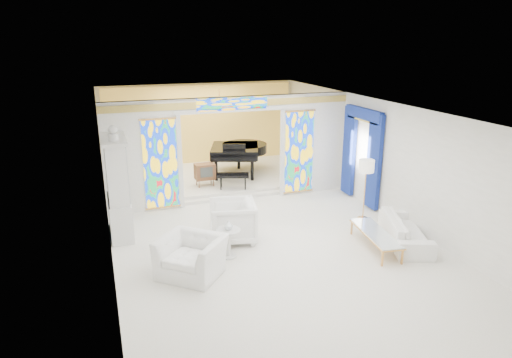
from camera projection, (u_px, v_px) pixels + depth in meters
name	position (u px, v px, depth m)	size (l,w,h in m)	color
floor	(256.00, 226.00, 11.52)	(12.00, 12.00, 0.00)	white
ceiling	(255.00, 107.00, 10.62)	(7.00, 12.00, 0.02)	white
wall_back	(200.00, 125.00, 16.47)	(7.00, 0.02, 3.00)	white
wall_front	(415.00, 294.00, 5.67)	(7.00, 0.02, 3.00)	white
wall_left	(105.00, 183.00, 9.96)	(0.02, 12.00, 3.00)	white
wall_right	(379.00, 157.00, 12.18)	(0.02, 12.00, 3.00)	white
partition_wall	(232.00, 145.00, 12.82)	(7.00, 0.22, 3.00)	white
stained_glass_left	(161.00, 164.00, 12.19)	(0.90, 0.04, 2.40)	gold
stained_glass_right	(299.00, 152.00, 13.48)	(0.90, 0.04, 2.40)	gold
stained_glass_transom	(232.00, 104.00, 12.38)	(2.00, 0.04, 0.34)	gold
alcove_platform	(215.00, 177.00, 15.18)	(6.80, 3.80, 0.18)	white
gold_curtain_back	(201.00, 126.00, 16.36)	(6.70, 0.10, 2.90)	#EBC152
chandelier	(220.00, 103.00, 14.42)	(0.48, 0.48, 0.30)	#D4954A
blue_drapes	(362.00, 148.00, 12.76)	(0.14, 1.85, 2.65)	navy
china_cabinet	(118.00, 188.00, 10.68)	(0.56, 1.46, 2.72)	silver
armchair_left	(191.00, 256.00, 9.04)	(1.21, 1.06, 0.79)	white
armchair_right	(233.00, 221.00, 10.55)	(1.02, 1.05, 0.95)	white
sofa	(405.00, 230.00, 10.51)	(2.05, 0.80, 0.60)	white
side_table	(228.00, 239.00, 9.76)	(0.62, 0.62, 0.64)	silver
vase	(228.00, 225.00, 9.66)	(0.19, 0.19, 0.20)	silver
coffee_table	(376.00, 234.00, 10.18)	(0.79, 1.80, 0.39)	silver
floor_lamp	(366.00, 169.00, 11.54)	(0.47, 0.47, 1.59)	#D4954A
grand_piano	(239.00, 150.00, 15.12)	(2.39, 3.00, 1.15)	black
tv_console	(205.00, 172.00, 13.90)	(0.61, 0.43, 0.69)	brown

